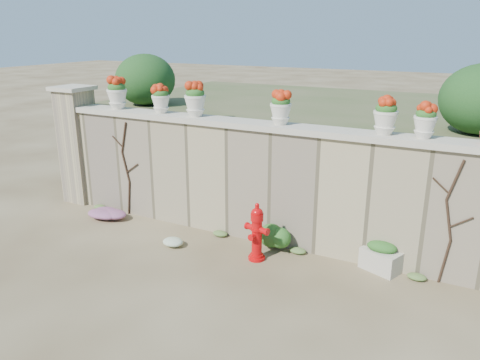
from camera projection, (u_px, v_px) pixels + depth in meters
The scene contains 19 objects.
ground at pixel (200, 280), 7.03m from camera, with size 80.00×80.00×0.00m, color brown.
stone_wall at pixel (252, 183), 8.25m from camera, with size 8.00×0.40×2.00m, color #9C8D68.
wall_cap at pixel (253, 125), 7.93m from camera, with size 8.10×0.52×0.10m, color beige.
gate_pillar at pixel (78, 144), 9.99m from camera, with size 0.72×0.72×2.48m.
raised_fill at pixel (312, 146), 10.95m from camera, with size 9.00×6.00×2.00m, color #384C23.
back_shrub_left at pixel (145, 80), 10.19m from camera, with size 1.30×1.30×1.10m, color #143814.
vine_left at pixel (126, 168), 9.24m from camera, with size 0.60×0.04×1.91m.
vine_right at pixel (449, 221), 6.65m from camera, with size 0.60×0.04×1.91m.
fire_hydrant at pixel (257, 232), 7.51m from camera, with size 0.42×0.30×0.97m.
planter_box at pixel (381, 257), 7.25m from camera, with size 0.67×0.53×0.49m.
green_shrub at pixel (275, 236), 7.86m from camera, with size 0.61×0.55×0.58m, color #1E5119.
magenta_clump at pixel (108, 213), 9.26m from camera, with size 0.95×0.63×0.25m, color #B824AA.
white_flowers at pixel (175, 242), 8.07m from camera, with size 0.52×0.42×0.19m, color white.
urn_pot_0 at pixel (117, 93), 9.12m from camera, with size 0.39×0.39×0.62m.
urn_pot_1 at pixel (161, 99), 8.67m from camera, with size 0.34×0.34×0.53m.
urn_pot_2 at pixel (195, 100), 8.33m from camera, with size 0.39×0.39×0.61m.
urn_pot_3 at pixel (281, 108), 7.61m from camera, with size 0.35×0.35×0.55m.
urn_pot_4 at pixel (386, 116), 6.88m from camera, with size 0.36×0.36×0.56m.
urn_pot_5 at pixel (425, 121), 6.64m from camera, with size 0.33×0.33×0.51m.
Camera 1 is at (3.42, -5.26, 3.58)m, focal length 35.00 mm.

